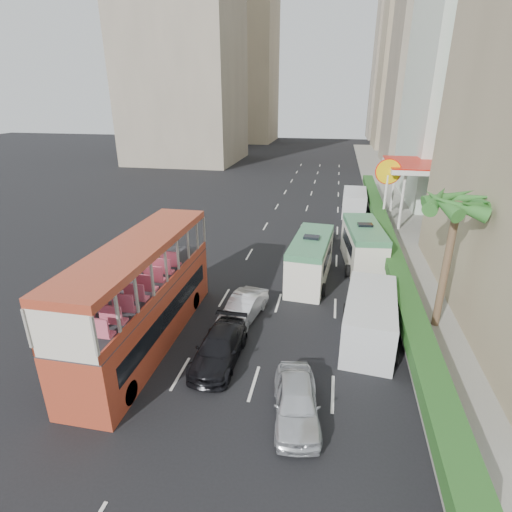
% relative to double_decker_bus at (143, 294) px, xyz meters
% --- Properties ---
extents(ground_plane, '(200.00, 200.00, 0.00)m').
position_rel_double_decker_bus_xyz_m(ground_plane, '(6.00, 0.00, -2.53)').
color(ground_plane, black).
rests_on(ground_plane, ground).
extents(double_decker_bus, '(2.50, 11.00, 5.06)m').
position_rel_double_decker_bus_xyz_m(double_decker_bus, '(0.00, 0.00, 0.00)').
color(double_decker_bus, '#AC3D24').
rests_on(double_decker_bus, ground).
extents(car_silver_lane_a, '(2.10, 4.19, 1.32)m').
position_rel_double_decker_bus_xyz_m(car_silver_lane_a, '(4.04, 2.93, -2.53)').
color(car_silver_lane_a, silver).
rests_on(car_silver_lane_a, ground).
extents(car_silver_lane_b, '(2.22, 4.24, 1.38)m').
position_rel_double_decker_bus_xyz_m(car_silver_lane_b, '(7.47, -3.47, -2.53)').
color(car_silver_lane_b, silver).
rests_on(car_silver_lane_b, ground).
extents(car_black, '(1.90, 4.52, 1.30)m').
position_rel_double_decker_bus_xyz_m(car_black, '(3.79, -0.79, -2.53)').
color(car_black, black).
rests_on(car_black, ground).
extents(van_asset, '(2.87, 4.70, 1.22)m').
position_rel_double_decker_bus_xyz_m(van_asset, '(7.15, 14.98, -2.53)').
color(van_asset, silver).
rests_on(van_asset, ground).
extents(minibus_near, '(2.63, 6.51, 2.82)m').
position_rel_double_decker_bus_xyz_m(minibus_near, '(7.11, 8.45, -1.12)').
color(minibus_near, silver).
rests_on(minibus_near, ground).
extents(minibus_far, '(2.87, 6.63, 2.85)m').
position_rel_double_decker_bus_xyz_m(minibus_far, '(10.49, 11.59, -1.10)').
color(minibus_far, silver).
rests_on(minibus_far, ground).
extents(panel_van_near, '(2.78, 5.82, 2.25)m').
position_rel_double_decker_bus_xyz_m(panel_van_near, '(10.37, 2.28, -1.40)').
color(panel_van_near, silver).
rests_on(panel_van_near, ground).
extents(panel_van_far, '(2.37, 5.57, 2.20)m').
position_rel_double_decker_bus_xyz_m(panel_van_far, '(10.32, 25.10, -1.43)').
color(panel_van_far, silver).
rests_on(panel_van_far, ground).
extents(sidewalk, '(6.00, 120.00, 0.18)m').
position_rel_double_decker_bus_xyz_m(sidewalk, '(15.00, 25.00, -2.44)').
color(sidewalk, '#99968C').
rests_on(sidewalk, ground).
extents(kerb_wall, '(0.30, 44.00, 1.00)m').
position_rel_double_decker_bus_xyz_m(kerb_wall, '(12.20, 14.00, -1.85)').
color(kerb_wall, silver).
rests_on(kerb_wall, sidewalk).
extents(hedge, '(1.10, 44.00, 0.70)m').
position_rel_double_decker_bus_xyz_m(hedge, '(12.20, 14.00, -1.00)').
color(hedge, '#2D6626').
rests_on(hedge, kerb_wall).
extents(palm_tree, '(0.36, 0.36, 6.40)m').
position_rel_double_decker_bus_xyz_m(palm_tree, '(13.80, 4.00, 0.85)').
color(palm_tree, brown).
rests_on(palm_tree, sidewalk).
extents(shell_station, '(6.50, 8.00, 5.50)m').
position_rel_double_decker_bus_xyz_m(shell_station, '(16.00, 23.00, 0.22)').
color(shell_station, silver).
rests_on(shell_station, ground).
extents(tower_far_a, '(14.00, 14.00, 44.00)m').
position_rel_double_decker_bus_xyz_m(tower_far_a, '(23.00, 82.00, 19.47)').
color(tower_far_a, tan).
rests_on(tower_far_a, ground).
extents(tower_far_b, '(14.00, 14.00, 40.00)m').
position_rel_double_decker_bus_xyz_m(tower_far_b, '(23.00, 104.00, 17.47)').
color(tower_far_b, '#9F927D').
rests_on(tower_far_b, ground).
extents(tower_left_b, '(16.00, 16.00, 46.00)m').
position_rel_double_decker_bus_xyz_m(tower_left_b, '(-16.00, 90.00, 20.47)').
color(tower_left_b, tan).
rests_on(tower_left_b, ground).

